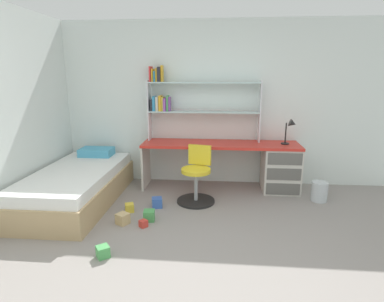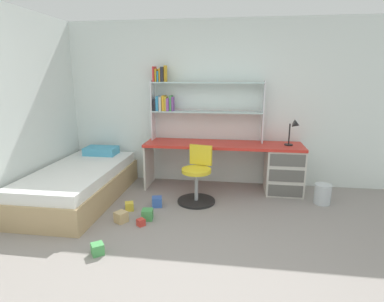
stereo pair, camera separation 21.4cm
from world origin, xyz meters
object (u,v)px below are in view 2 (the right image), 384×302
object	(u,v)px
bookshelf_hutch	(189,99)
toy_block_yellow_3	(129,206)
bed_platform	(80,183)
toy_block_green_1	(147,215)
waste_bin	(323,194)
toy_block_red_0	(141,222)
desk	(265,165)
desk_lamp	(295,129)
toy_block_natural_2	(121,217)
swivel_chair	(197,181)
toy_block_green_5	(98,249)
toy_block_blue_4	(157,202)

from	to	relation	value
bookshelf_hutch	toy_block_yellow_3	size ratio (longest dim) A/B	15.89
bookshelf_hutch	bed_platform	xyz separation A→B (m)	(-1.41, -0.88, -1.13)
toy_block_green_1	toy_block_yellow_3	bearing A→B (deg)	143.65
waste_bin	toy_block_red_0	bearing A→B (deg)	-156.57
desk	waste_bin	distance (m)	0.88
toy_block_red_0	desk_lamp	bearing A→B (deg)	35.39
desk_lamp	toy_block_green_1	bearing A→B (deg)	-147.64
bed_platform	waste_bin	distance (m)	3.35
waste_bin	toy_block_green_1	bearing A→B (deg)	-159.92
bookshelf_hutch	toy_block_natural_2	bearing A→B (deg)	-111.99
desk	desk_lamp	bearing A→B (deg)	-3.55
swivel_chair	toy_block_red_0	bearing A→B (deg)	-124.43
desk_lamp	waste_bin	distance (m)	0.98
toy_block_natural_2	toy_block_yellow_3	size ratio (longest dim) A/B	1.20
bed_platform	toy_block_green_1	bearing A→B (deg)	-23.69
bed_platform	toy_block_yellow_3	world-z (taller)	bed_platform
bookshelf_hutch	swivel_chair	distance (m)	1.30
bookshelf_hutch	toy_block_red_0	size ratio (longest dim) A/B	20.96
toy_block_yellow_3	toy_block_green_1	bearing A→B (deg)	-36.35
bed_platform	toy_block_natural_2	xyz separation A→B (m)	(0.82, -0.60, -0.17)
toy_block_red_0	toy_block_natural_2	bearing A→B (deg)	168.10
waste_bin	toy_block_green_5	world-z (taller)	waste_bin
desk_lamp	swivel_chair	xyz separation A→B (m)	(-1.33, -0.53, -0.67)
toy_block_red_0	toy_block_blue_4	size ratio (longest dim) A/B	0.63
bed_platform	toy_block_natural_2	world-z (taller)	bed_platform
swivel_chair	toy_block_green_5	world-z (taller)	swivel_chair
bookshelf_hutch	toy_block_red_0	world-z (taller)	bookshelf_hutch
swivel_chair	toy_block_natural_2	world-z (taller)	swivel_chair
waste_bin	toy_block_natural_2	size ratio (longest dim) A/B	2.12
toy_block_green_5	swivel_chair	bearing A→B (deg)	61.18
toy_block_natural_2	toy_block_blue_4	distance (m)	0.59
swivel_chair	toy_block_red_0	distance (m)	1.02
desk	desk_lamp	xyz separation A→B (m)	(0.37, -0.02, 0.56)
desk_lamp	toy_block_red_0	bearing A→B (deg)	-144.61
toy_block_green_5	bookshelf_hutch	bearing A→B (deg)	75.11
toy_block_natural_2	toy_block_blue_4	bearing A→B (deg)	58.59
desk	toy_block_blue_4	bearing A→B (deg)	-151.31
desk_lamp	toy_block_yellow_3	size ratio (longest dim) A/B	3.56
toy_block_blue_4	swivel_chair	bearing A→B (deg)	26.19
waste_bin	toy_block_blue_4	bearing A→B (deg)	-169.32
waste_bin	toy_block_green_1	world-z (taller)	waste_bin
toy_block_green_1	desk_lamp	bearing A→B (deg)	32.36
bookshelf_hutch	toy_block_blue_4	size ratio (longest dim) A/B	13.16
desk	toy_block_natural_2	bearing A→B (deg)	-143.59
bookshelf_hutch	waste_bin	distance (m)	2.34
bed_platform	toy_block_natural_2	size ratio (longest dim) A/B	15.81
bookshelf_hutch	desk	bearing A→B (deg)	-8.28
bookshelf_hutch	bed_platform	bearing A→B (deg)	-148.04
swivel_chair	toy_block_natural_2	size ratio (longest dim) A/B	5.98
toy_block_green_1	toy_block_natural_2	xyz separation A→B (m)	(-0.29, -0.11, -0.00)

